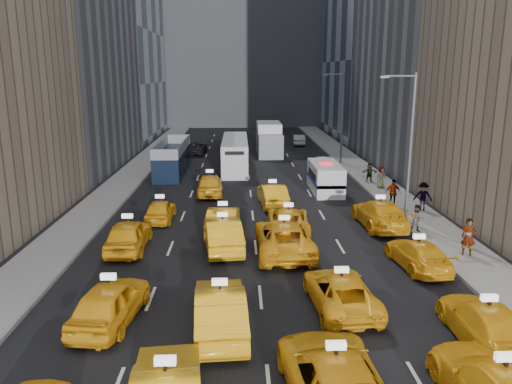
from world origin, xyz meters
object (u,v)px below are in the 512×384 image
nypd_van (325,178)px  taxi_2 (335,378)px  double_decker (173,158)px  box_truck (269,139)px  pedestrian_0 (469,237)px  city_bus (235,154)px

nypd_van → taxi_2: bearing=-100.9°
double_decker → box_truck: box_truck is taller
nypd_van → double_decker: double_decker is taller
double_decker → pedestrian_0: (17.41, -22.11, -0.33)m
taxi_2 → box_truck: (0.74, 43.32, 0.93)m
taxi_2 → city_bus: size_ratio=0.50×
pedestrian_0 → city_bus: bearing=135.4°
box_truck → pedestrian_0: box_truck is taller
taxi_2 → nypd_van: bearing=-103.4°
double_decker → city_bus: bearing=19.6°
taxi_2 → nypd_van: 25.60m
box_truck → pedestrian_0: size_ratio=4.10×
nypd_van → pedestrian_0: (4.69, -14.35, 0.03)m
double_decker → pedestrian_0: size_ratio=5.25×
taxi_2 → pedestrian_0: bearing=-133.0°
city_bus → pedestrian_0: size_ratio=6.01×
box_truck → taxi_2: bearing=-87.9°
city_bus → pedestrian_0: bearing=-70.4°
nypd_van → double_decker: size_ratio=0.56×
nypd_van → pedestrian_0: 15.10m
nypd_van → box_truck: bearing=98.4°
city_bus → box_truck: size_ratio=1.46×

